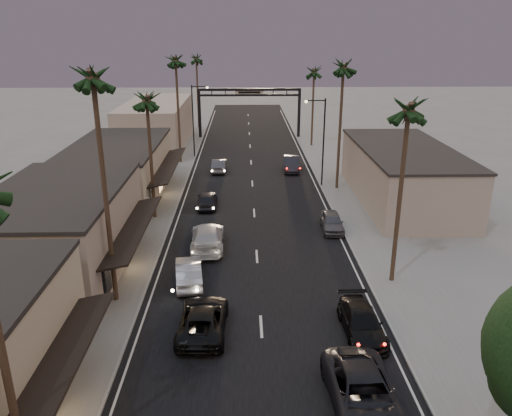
{
  "coord_description": "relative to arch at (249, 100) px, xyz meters",
  "views": [
    {
      "loc": [
        -0.87,
        -4.53,
        15.34
      ],
      "look_at": [
        0.02,
        31.35,
        2.5
      ],
      "focal_mm": 35.0,
      "sensor_mm": 36.0,
      "label": 1
    }
  ],
  "objects": [
    {
      "name": "ground",
      "position": [
        0.0,
        -30.0,
        -5.53
      ],
      "size": [
        200.0,
        200.0,
        0.0
      ],
      "primitive_type": "plane",
      "color": "slate",
      "rests_on": "ground"
    },
    {
      "name": "road",
      "position": [
        0.0,
        -25.0,
        -5.53
      ],
      "size": [
        14.0,
        120.0,
        0.02
      ],
      "primitive_type": "cube",
      "color": "black",
      "rests_on": "ground"
    },
    {
      "name": "sidewalk_left",
      "position": [
        -9.5,
        -18.0,
        -5.47
      ],
      "size": [
        5.0,
        92.0,
        0.12
      ],
      "primitive_type": "cube",
      "color": "slate",
      "rests_on": "ground"
    },
    {
      "name": "sidewalk_right",
      "position": [
        9.5,
        -18.0,
        -5.47
      ],
      "size": [
        5.0,
        92.0,
        0.12
      ],
      "primitive_type": "cube",
      "color": "slate",
      "rests_on": "ground"
    },
    {
      "name": "storefront_mid",
      "position": [
        -13.0,
        -44.0,
        -2.78
      ],
      "size": [
        8.0,
        14.0,
        5.5
      ],
      "primitive_type": "cube",
      "color": "#A39282",
      "rests_on": "ground"
    },
    {
      "name": "storefront_far",
      "position": [
        -13.0,
        -28.0,
        -3.03
      ],
      "size": [
        8.0,
        16.0,
        5.0
      ],
      "primitive_type": "cube",
      "color": "#B8AD8C",
      "rests_on": "ground"
    },
    {
      "name": "storefront_dist",
      "position": [
        -13.0,
        -5.0,
        -2.53
      ],
      "size": [
        8.0,
        20.0,
        6.0
      ],
      "primitive_type": "cube",
      "color": "#A39282",
      "rests_on": "ground"
    },
    {
      "name": "building_right",
      "position": [
        14.0,
        -30.0,
        -3.03
      ],
      "size": [
        8.0,
        18.0,
        5.0
      ],
      "primitive_type": "cube",
      "color": "#A39282",
      "rests_on": "ground"
    },
    {
      "name": "arch",
      "position": [
        0.0,
        0.0,
        0.0
      ],
      "size": [
        15.2,
        0.4,
        7.27
      ],
      "color": "black",
      "rests_on": "ground"
    },
    {
      "name": "streetlight_right",
      "position": [
        6.92,
        -25.0,
        -0.2
      ],
      "size": [
        2.13,
        0.3,
        9.0
      ],
      "color": "black",
      "rests_on": "ground"
    },
    {
      "name": "streetlight_left",
      "position": [
        -6.92,
        -12.0,
        -0.2
      ],
      "size": [
        2.13,
        0.3,
        9.0
      ],
      "color": "black",
      "rests_on": "ground"
    },
    {
      "name": "palm_lb",
      "position": [
        -8.6,
        -48.0,
        7.85
      ],
      "size": [
        3.2,
        3.2,
        15.2
      ],
      "color": "#38281C",
      "rests_on": "ground"
    },
    {
      "name": "palm_lc",
      "position": [
        -8.6,
        -34.0,
        4.94
      ],
      "size": [
        3.2,
        3.2,
        12.2
      ],
      "color": "#38281C",
      "rests_on": "ground"
    },
    {
      "name": "palm_ld",
      "position": [
        -8.6,
        -15.0,
        6.88
      ],
      "size": [
        3.2,
        3.2,
        14.2
      ],
      "color": "#38281C",
      "rests_on": "ground"
    },
    {
      "name": "palm_ra",
      "position": [
        8.6,
        -46.0,
        5.91
      ],
      "size": [
        3.2,
        3.2,
        13.2
      ],
      "color": "#38281C",
      "rests_on": "ground"
    },
    {
      "name": "palm_rb",
      "position": [
        8.6,
        -26.0,
        6.88
      ],
      "size": [
        3.2,
        3.2,
        14.2
      ],
      "color": "#38281C",
      "rests_on": "ground"
    },
    {
      "name": "palm_rc",
      "position": [
        8.6,
        -6.0,
        4.94
      ],
      "size": [
        3.2,
        3.2,
        12.2
      ],
      "color": "#38281C",
      "rests_on": "ground"
    },
    {
      "name": "palm_far",
      "position": [
        -8.3,
        8.0,
        5.91
      ],
      "size": [
        3.2,
        3.2,
        13.2
      ],
      "color": "#38281C",
      "rests_on": "ground"
    },
    {
      "name": "oncoming_pickup",
      "position": [
        -3.13,
        -51.35,
        -4.78
      ],
      "size": [
        2.65,
        5.47,
        1.5
      ],
      "primitive_type": "imported",
      "rotation": [
        0.0,
        0.0,
        3.11
      ],
      "color": "black",
      "rests_on": "ground"
    },
    {
      "name": "oncoming_silver",
      "position": [
        -4.47,
        -45.85,
        -4.78
      ],
      "size": [
        2.2,
        4.73,
        1.5
      ],
      "primitive_type": "imported",
      "rotation": [
        0.0,
        0.0,
        3.28
      ],
      "color": "gray",
      "rests_on": "ground"
    },
    {
      "name": "oncoming_white",
      "position": [
        -3.63,
        -40.35,
        -4.68
      ],
      "size": [
        2.6,
        5.94,
        1.7
      ],
      "primitive_type": "imported",
      "rotation": [
        0.0,
        0.0,
        3.18
      ],
      "color": "#B6B6B6",
      "rests_on": "ground"
    },
    {
      "name": "oncoming_dgrey",
      "position": [
        -4.29,
        -31.28,
        -4.79
      ],
      "size": [
        1.83,
        4.37,
        1.48
      ],
      "primitive_type": "imported",
      "rotation": [
        0.0,
        0.0,
        3.16
      ],
      "color": "black",
      "rests_on": "ground"
    },
    {
      "name": "oncoming_grey_far",
      "position": [
        -3.73,
        -19.07,
        -4.81
      ],
      "size": [
        1.58,
        4.4,
        1.44
      ],
      "primitive_type": "imported",
      "rotation": [
        0.0,
        0.0,
        3.13
      ],
      "color": "#424246",
      "rests_on": "ground"
    },
    {
      "name": "curbside_near",
      "position": [
        4.11,
        -57.48,
        -4.69
      ],
      "size": [
        3.01,
        6.14,
        1.68
      ],
      "primitive_type": "imported",
      "rotation": [
        0.0,
        0.0,
        0.04
      ],
      "color": "black",
      "rests_on": "ground"
    },
    {
      "name": "curbside_black",
      "position": [
        5.32,
        -51.81,
        -4.83
      ],
      "size": [
        2.1,
        4.91,
        1.41
      ],
      "primitive_type": "imported",
      "rotation": [
        0.0,
        0.0,
        0.03
      ],
      "color": "black",
      "rests_on": "ground"
    },
    {
      "name": "curbside_grey",
      "position": [
        6.2,
        -37.12,
        -4.82
      ],
      "size": [
        1.84,
        4.24,
        1.42
      ],
      "primitive_type": "imported",
      "rotation": [
        0.0,
        0.0,
        -0.04
      ],
      "color": "#4A4A4F",
      "rests_on": "ground"
    },
    {
      "name": "curbside_far",
      "position": [
        4.6,
        -18.9,
        -4.73
      ],
      "size": [
        2.04,
        5.0,
        1.61
      ],
      "primitive_type": "imported",
      "rotation": [
        0.0,
        0.0,
        -0.07
      ],
      "color": "black",
      "rests_on": "ground"
    }
  ]
}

